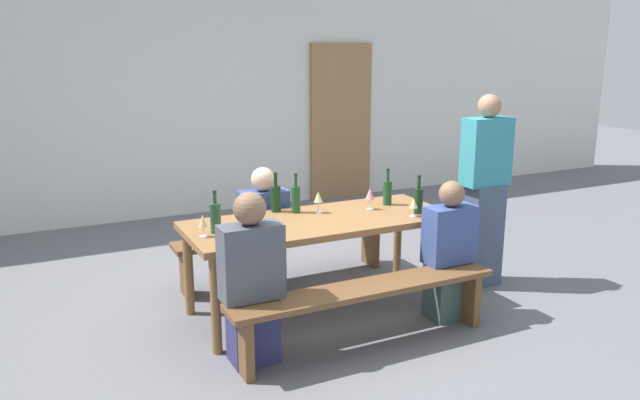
{
  "coord_description": "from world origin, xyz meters",
  "views": [
    {
      "loc": [
        -2.05,
        -4.18,
        2.05
      ],
      "look_at": [
        0.0,
        0.0,
        0.9
      ],
      "focal_mm": 34.92,
      "sensor_mm": 36.0,
      "label": 1
    }
  ],
  "objects_px": {
    "wine_bottle_1": "(387,192)",
    "wine_bottle_2": "(296,198)",
    "wine_glass_2": "(370,194)",
    "wooden_door": "(341,122)",
    "wine_glass_0": "(203,222)",
    "bench_near": "(366,299)",
    "seated_guest_far_0": "(264,234)",
    "seated_guest_near_1": "(449,255)",
    "bench_far": "(285,242)",
    "seated_guest_near_0": "(252,283)",
    "wine_bottle_0": "(215,217)",
    "wine_glass_3": "(414,204)",
    "wine_bottle_3": "(418,200)",
    "wine_glass_1": "(318,198)",
    "standing_host": "(484,195)",
    "wine_bottle_4": "(276,198)",
    "tasting_table": "(320,228)"
  },
  "relations": [
    {
      "from": "bench_near",
      "to": "seated_guest_near_0",
      "type": "distance_m",
      "value": 0.81
    },
    {
      "from": "wooden_door",
      "to": "wine_bottle_3",
      "type": "bearing_deg",
      "value": -108.38
    },
    {
      "from": "standing_host",
      "to": "wine_glass_3",
      "type": "bearing_deg",
      "value": 9.52
    },
    {
      "from": "bench_near",
      "to": "standing_host",
      "type": "height_order",
      "value": "standing_host"
    },
    {
      "from": "wine_bottle_0",
      "to": "wine_glass_0",
      "type": "bearing_deg",
      "value": -149.94
    },
    {
      "from": "seated_guest_near_1",
      "to": "wine_bottle_1",
      "type": "bearing_deg",
      "value": 8.58
    },
    {
      "from": "wine_glass_1",
      "to": "wine_glass_2",
      "type": "height_order",
      "value": "wine_glass_2"
    },
    {
      "from": "seated_guest_near_0",
      "to": "seated_guest_near_1",
      "type": "xyz_separation_m",
      "value": [
        1.59,
        0.0,
        -0.04
      ]
    },
    {
      "from": "wine_bottle_3",
      "to": "wine_glass_3",
      "type": "bearing_deg",
      "value": -144.3
    },
    {
      "from": "bench_near",
      "to": "seated_guest_near_0",
      "type": "height_order",
      "value": "seated_guest_near_0"
    },
    {
      "from": "wooden_door",
      "to": "standing_host",
      "type": "xyz_separation_m",
      "value": [
        -0.43,
        -3.42,
        -0.24
      ]
    },
    {
      "from": "wine_glass_0",
      "to": "seated_guest_far_0",
      "type": "xyz_separation_m",
      "value": [
        0.69,
        0.63,
        -0.35
      ]
    },
    {
      "from": "wine_bottle_2",
      "to": "wooden_door",
      "type": "bearing_deg",
      "value": 56.31
    },
    {
      "from": "bench_near",
      "to": "wine_bottle_0",
      "type": "bearing_deg",
      "value": 139.04
    },
    {
      "from": "seated_guest_near_0",
      "to": "wine_glass_2",
      "type": "bearing_deg",
      "value": -62.96
    },
    {
      "from": "bench_near",
      "to": "seated_guest_near_1",
      "type": "bearing_deg",
      "value": 10.44
    },
    {
      "from": "wine_glass_2",
      "to": "seated_guest_near_1",
      "type": "relative_size",
      "value": 0.17
    },
    {
      "from": "wine_bottle_1",
      "to": "wine_glass_2",
      "type": "xyz_separation_m",
      "value": [
        -0.21,
        -0.07,
        0.02
      ]
    },
    {
      "from": "wine_glass_0",
      "to": "wine_glass_3",
      "type": "bearing_deg",
      "value": -7.06
    },
    {
      "from": "wine_glass_0",
      "to": "wine_bottle_4",
      "type": "bearing_deg",
      "value": 29.83
    },
    {
      "from": "wine_glass_3",
      "to": "wine_glass_1",
      "type": "bearing_deg",
      "value": 145.83
    },
    {
      "from": "bench_near",
      "to": "seated_guest_near_1",
      "type": "height_order",
      "value": "seated_guest_near_1"
    },
    {
      "from": "wooden_door",
      "to": "wine_glass_0",
      "type": "xyz_separation_m",
      "value": [
        -2.88,
        -3.36,
        -0.19
      ]
    },
    {
      "from": "bench_near",
      "to": "seated_guest_far_0",
      "type": "bearing_deg",
      "value": 100.98
    },
    {
      "from": "bench_near",
      "to": "seated_guest_near_0",
      "type": "bearing_deg",
      "value": 169.06
    },
    {
      "from": "wine_bottle_2",
      "to": "seated_guest_far_0",
      "type": "relative_size",
      "value": 0.3
    },
    {
      "from": "wine_glass_1",
      "to": "standing_host",
      "type": "xyz_separation_m",
      "value": [
        1.45,
        -0.29,
        -0.07
      ]
    },
    {
      "from": "bench_far",
      "to": "wine_glass_0",
      "type": "bearing_deg",
      "value": -140.45
    },
    {
      "from": "wine_bottle_3",
      "to": "bench_near",
      "type": "bearing_deg",
      "value": -146.25
    },
    {
      "from": "wine_glass_2",
      "to": "bench_far",
      "type": "bearing_deg",
      "value": 127.58
    },
    {
      "from": "wine_bottle_2",
      "to": "wine_bottle_4",
      "type": "height_order",
      "value": "wine_bottle_4"
    },
    {
      "from": "wine_bottle_2",
      "to": "wine_glass_0",
      "type": "height_order",
      "value": "wine_bottle_2"
    },
    {
      "from": "wine_bottle_0",
      "to": "wine_glass_0",
      "type": "xyz_separation_m",
      "value": [
        -0.11,
        -0.06,
        -0.01
      ]
    },
    {
      "from": "bench_far",
      "to": "wine_bottle_4",
      "type": "distance_m",
      "value": 0.67
    },
    {
      "from": "wine_bottle_2",
      "to": "wine_glass_3",
      "type": "bearing_deg",
      "value": -33.4
    },
    {
      "from": "wine_bottle_1",
      "to": "wine_glass_1",
      "type": "bearing_deg",
      "value": 178.58
    },
    {
      "from": "tasting_table",
      "to": "seated_guest_far_0",
      "type": "xyz_separation_m",
      "value": [
        -0.25,
        0.57,
        -0.17
      ]
    },
    {
      "from": "wine_bottle_0",
      "to": "wine_glass_3",
      "type": "distance_m",
      "value": 1.55
    },
    {
      "from": "bench_far",
      "to": "seated_guest_near_1",
      "type": "height_order",
      "value": "seated_guest_near_1"
    },
    {
      "from": "wine_bottle_0",
      "to": "wine_bottle_4",
      "type": "relative_size",
      "value": 0.96
    },
    {
      "from": "wine_bottle_1",
      "to": "wine_bottle_2",
      "type": "relative_size",
      "value": 0.97
    },
    {
      "from": "wine_glass_2",
      "to": "wine_bottle_0",
      "type": "bearing_deg",
      "value": -176.79
    },
    {
      "from": "wine_bottle_4",
      "to": "standing_host",
      "type": "bearing_deg",
      "value": -15.37
    },
    {
      "from": "wine_glass_2",
      "to": "wine_bottle_3",
      "type": "bearing_deg",
      "value": -44.54
    },
    {
      "from": "wine_bottle_1",
      "to": "wine_bottle_2",
      "type": "xyz_separation_m",
      "value": [
        -0.8,
        0.11,
        0.01
      ]
    },
    {
      "from": "seated_guest_near_1",
      "to": "wooden_door",
      "type": "bearing_deg",
      "value": -16.22
    },
    {
      "from": "tasting_table",
      "to": "wine_bottle_2",
      "type": "distance_m",
      "value": 0.33
    },
    {
      "from": "wine_bottle_3",
      "to": "wine_glass_3",
      "type": "relative_size",
      "value": 2.17
    },
    {
      "from": "wine_glass_0",
      "to": "seated_guest_far_0",
      "type": "height_order",
      "value": "seated_guest_far_0"
    },
    {
      "from": "bench_near",
      "to": "wine_bottle_1",
      "type": "relative_size",
      "value": 6.41
    }
  ]
}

